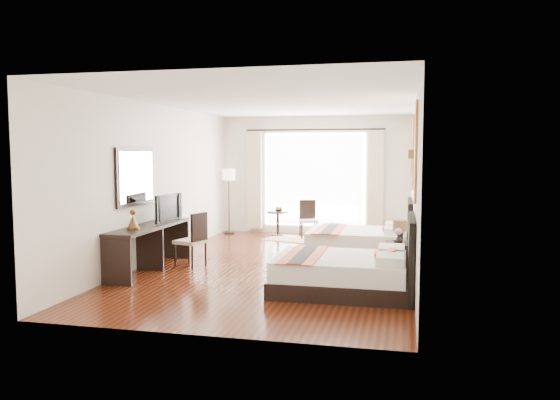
% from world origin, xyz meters
% --- Properties ---
extents(floor, '(4.50, 7.50, 0.01)m').
position_xyz_m(floor, '(0.00, 0.00, -0.01)').
color(floor, '#351509').
rests_on(floor, ground).
extents(ceiling, '(4.50, 7.50, 0.02)m').
position_xyz_m(ceiling, '(0.00, 0.00, 2.79)').
color(ceiling, white).
rests_on(ceiling, wall_headboard).
extents(wall_headboard, '(0.01, 7.50, 2.80)m').
position_xyz_m(wall_headboard, '(2.25, 0.00, 1.40)').
color(wall_headboard, silver).
rests_on(wall_headboard, floor).
extents(wall_desk, '(0.01, 7.50, 2.80)m').
position_xyz_m(wall_desk, '(-2.25, 0.00, 1.40)').
color(wall_desk, silver).
rests_on(wall_desk, floor).
extents(wall_window, '(4.50, 0.01, 2.80)m').
position_xyz_m(wall_window, '(0.00, 3.75, 1.40)').
color(wall_window, silver).
rests_on(wall_window, floor).
extents(wall_entry, '(4.50, 0.01, 2.80)m').
position_xyz_m(wall_entry, '(0.00, -3.75, 1.40)').
color(wall_entry, silver).
rests_on(wall_entry, floor).
extents(window_glass, '(2.40, 0.02, 2.20)m').
position_xyz_m(window_glass, '(0.00, 3.73, 1.30)').
color(window_glass, white).
rests_on(window_glass, wall_window).
extents(sheer_curtain, '(2.30, 0.02, 2.10)m').
position_xyz_m(sheer_curtain, '(0.00, 3.67, 1.30)').
color(sheer_curtain, white).
rests_on(sheer_curtain, wall_window).
extents(drape_left, '(0.35, 0.14, 2.35)m').
position_xyz_m(drape_left, '(-1.45, 3.63, 1.28)').
color(drape_left, '#C2AF97').
rests_on(drape_left, floor).
extents(drape_right, '(0.35, 0.14, 2.35)m').
position_xyz_m(drape_right, '(1.45, 3.63, 1.28)').
color(drape_right, '#C2AF97').
rests_on(drape_right, floor).
extents(art_panel_near, '(0.03, 0.50, 1.35)m').
position_xyz_m(art_panel_near, '(2.23, -1.56, 1.95)').
color(art_panel_near, maroon).
rests_on(art_panel_near, wall_headboard).
extents(art_panel_far, '(0.03, 0.50, 1.35)m').
position_xyz_m(art_panel_far, '(2.23, 1.14, 1.95)').
color(art_panel_far, maroon).
rests_on(art_panel_far, wall_headboard).
extents(wall_sconce, '(0.10, 0.14, 0.14)m').
position_xyz_m(wall_sconce, '(2.19, -0.30, 1.92)').
color(wall_sconce, '#463419').
rests_on(wall_sconce, wall_headboard).
extents(mirror_frame, '(0.04, 1.25, 0.95)m').
position_xyz_m(mirror_frame, '(-2.22, -0.89, 1.55)').
color(mirror_frame, black).
rests_on(mirror_frame, wall_desk).
extents(mirror_glass, '(0.01, 1.12, 0.82)m').
position_xyz_m(mirror_glass, '(-2.19, -0.89, 1.55)').
color(mirror_glass, white).
rests_on(mirror_glass, mirror_frame).
extents(bed_near, '(1.93, 1.50, 1.08)m').
position_xyz_m(bed_near, '(1.34, -1.56, 0.28)').
color(bed_near, black).
rests_on(bed_near, floor).
extents(bed_far, '(1.91, 1.49, 1.07)m').
position_xyz_m(bed_far, '(1.35, 1.14, 0.28)').
color(bed_far, black).
rests_on(bed_far, floor).
extents(nightstand, '(0.43, 0.53, 0.51)m').
position_xyz_m(nightstand, '(2.01, -0.30, 0.26)').
color(nightstand, black).
rests_on(nightstand, floor).
extents(table_lamp, '(0.24, 0.24, 0.37)m').
position_xyz_m(table_lamp, '(2.04, -0.25, 0.75)').
color(table_lamp, black).
rests_on(table_lamp, nightstand).
extents(vase, '(0.16, 0.16, 0.15)m').
position_xyz_m(vase, '(2.01, -0.43, 0.57)').
color(vase, black).
rests_on(vase, nightstand).
extents(console_desk, '(0.50, 2.20, 0.76)m').
position_xyz_m(console_desk, '(-1.99, -0.89, 0.38)').
color(console_desk, black).
rests_on(console_desk, floor).
extents(television, '(0.20, 0.83, 0.47)m').
position_xyz_m(television, '(-1.97, -0.34, 0.99)').
color(television, black).
rests_on(television, console_desk).
extents(bronze_figurine, '(0.24, 0.24, 0.28)m').
position_xyz_m(bronze_figurine, '(-1.99, -1.44, 0.89)').
color(bronze_figurine, '#463419').
rests_on(bronze_figurine, console_desk).
extents(desk_chair, '(0.54, 0.54, 0.93)m').
position_xyz_m(desk_chair, '(-1.43, -0.47, 0.28)').
color(desk_chair, beige).
rests_on(desk_chair, floor).
extents(floor_lamp, '(0.31, 0.31, 1.56)m').
position_xyz_m(floor_lamp, '(-2.00, 3.32, 1.32)').
color(floor_lamp, black).
rests_on(floor_lamp, floor).
extents(side_table, '(0.49, 0.49, 0.57)m').
position_xyz_m(side_table, '(-0.79, 3.29, 0.28)').
color(side_table, black).
rests_on(side_table, floor).
extents(fruit_bowl, '(0.24, 0.24, 0.05)m').
position_xyz_m(fruit_bowl, '(-0.77, 3.30, 0.60)').
color(fruit_bowl, '#412B17').
rests_on(fruit_bowl, side_table).
extents(window_chair, '(0.50, 0.50, 0.86)m').
position_xyz_m(window_chair, '(-0.02, 3.05, 0.26)').
color(window_chair, beige).
rests_on(window_chair, floor).
extents(jute_rug, '(1.53, 1.26, 0.01)m').
position_xyz_m(jute_rug, '(-0.25, 2.80, 0.01)').
color(jute_rug, tan).
rests_on(jute_rug, floor).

